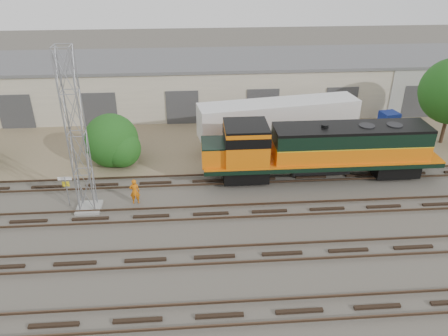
{
  "coord_description": "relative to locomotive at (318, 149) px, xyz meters",
  "views": [
    {
      "loc": [
        -4.93,
        -23.06,
        16.6
      ],
      "look_at": [
        -2.92,
        4.0,
        2.2
      ],
      "focal_mm": 35.0,
      "sensor_mm": 36.0,
      "label": 1
    }
  ],
  "objects": [
    {
      "name": "semi_trailer",
      "position": [
        -1.65,
        5.75,
        0.2
      ],
      "size": [
        14.12,
        4.88,
        4.26
      ],
      "rotation": [
        0.0,
        0.0,
        0.16
      ],
      "color": "silver",
      "rests_on": "ground"
    },
    {
      "name": "signal_tower",
      "position": [
        -16.67,
        -3.19,
        2.92
      ],
      "size": [
        1.64,
        1.64,
        11.11
      ],
      "rotation": [
        0.0,
        0.0,
        0.02
      ],
      "color": "gray",
      "rests_on": "ground"
    },
    {
      "name": "dirt_strip",
      "position": [
        -4.33,
        9.0,
        -2.47
      ],
      "size": [
        80.0,
        16.0,
        0.02
      ],
      "primitive_type": "cube",
      "color": "#726047",
      "rests_on": "ground"
    },
    {
      "name": "locomotive",
      "position": [
        0.0,
        0.0,
        0.0
      ],
      "size": [
        18.07,
        3.17,
        4.34
      ],
      "color": "black",
      "rests_on": "tracks"
    },
    {
      "name": "sign_post",
      "position": [
        -18.1,
        -2.65,
        -0.86
      ],
      "size": [
        0.95,
        0.07,
        2.31
      ],
      "color": "gray",
      "rests_on": "ground"
    },
    {
      "name": "worker",
      "position": [
        -13.54,
        -2.64,
        -1.53
      ],
      "size": [
        0.71,
        0.48,
        1.89
      ],
      "primitive_type": "imported",
      "rotation": [
        0.0,
        0.0,
        3.19
      ],
      "color": "#D3660B",
      "rests_on": "ground"
    },
    {
      "name": "warehouse",
      "position": [
        -4.29,
        16.98,
        0.17
      ],
      "size": [
        58.4,
        10.4,
        5.3
      ],
      "color": "beige",
      "rests_on": "ground"
    },
    {
      "name": "dumpster_blue",
      "position": [
        9.85,
        9.65,
        -1.73
      ],
      "size": [
        1.87,
        1.79,
        1.5
      ],
      "primitive_type": "cube",
      "rotation": [
        0.0,
        0.0,
        0.2
      ],
      "color": "navy",
      "rests_on": "ground"
    },
    {
      "name": "tree_mid",
      "position": [
        -15.79,
        3.75,
        -0.65
      ],
      "size": [
        4.63,
        4.41,
        4.41
      ],
      "color": "#382619",
      "rests_on": "ground"
    },
    {
      "name": "tracks",
      "position": [
        -4.33,
        -9.0,
        -2.4
      ],
      "size": [
        80.0,
        20.4,
        0.28
      ],
      "color": "black",
      "rests_on": "ground"
    },
    {
      "name": "ground",
      "position": [
        -4.33,
        -6.0,
        -2.48
      ],
      "size": [
        140.0,
        140.0,
        0.0
      ],
      "primitive_type": "plane",
      "color": "#47423A",
      "rests_on": "ground"
    }
  ]
}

